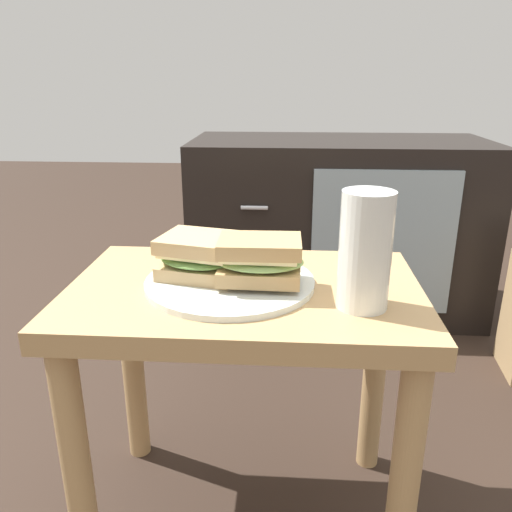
# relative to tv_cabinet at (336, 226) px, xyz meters

# --- Properties ---
(ground_plane) EXTENTS (8.00, 8.00, 0.00)m
(ground_plane) POSITION_rel_tv_cabinet_xyz_m (-0.23, -0.95, -0.29)
(ground_plane) COLOR #2D2119
(side_table) EXTENTS (0.56, 0.36, 0.46)m
(side_table) POSITION_rel_tv_cabinet_xyz_m (-0.23, -0.95, 0.08)
(side_table) COLOR tan
(side_table) RESTS_ON ground
(tv_cabinet) EXTENTS (0.96, 0.46, 0.58)m
(tv_cabinet) POSITION_rel_tv_cabinet_xyz_m (0.00, 0.00, 0.00)
(tv_cabinet) COLOR black
(tv_cabinet) RESTS_ON ground
(plate) EXTENTS (0.27, 0.27, 0.01)m
(plate) POSITION_rel_tv_cabinet_xyz_m (-0.25, -0.95, 0.17)
(plate) COLOR silver
(plate) RESTS_ON side_table
(sandwich_front) EXTENTS (0.15, 0.13, 0.07)m
(sandwich_front) POSITION_rel_tv_cabinet_xyz_m (-0.30, -0.93, 0.21)
(sandwich_front) COLOR tan
(sandwich_front) RESTS_ON plate
(sandwich_back) EXTENTS (0.14, 0.10, 0.07)m
(sandwich_back) POSITION_rel_tv_cabinet_xyz_m (-0.20, -0.96, 0.22)
(sandwich_back) COLOR tan
(sandwich_back) RESTS_ON plate
(beer_glass) EXTENTS (0.07, 0.07, 0.17)m
(beer_glass) POSITION_rel_tv_cabinet_xyz_m (-0.05, -1.01, 0.25)
(beer_glass) COLOR silver
(beer_glass) RESTS_ON side_table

